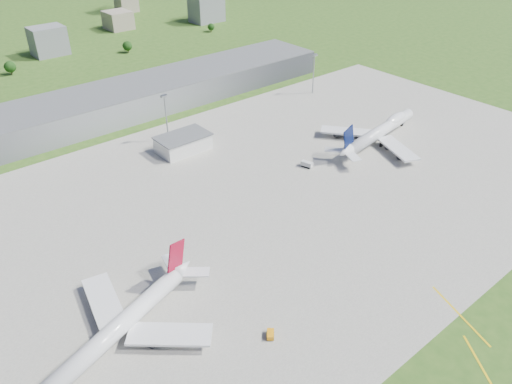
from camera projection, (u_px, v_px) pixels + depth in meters
ground at (121, 125)px, 285.93m from camera, size 1400.00×1400.00×0.00m
apron at (258, 198)px, 219.94m from camera, size 360.00×190.00×0.08m
terminal at (108, 105)px, 291.68m from camera, size 300.00×42.00×15.00m
ops_building at (183, 144)px, 256.79m from camera, size 26.00×16.00×8.00m
mast_center at (165, 110)px, 259.24m from camera, size 3.50×2.00×25.90m
mast_east at (314, 67)px, 319.11m from camera, size 3.50×2.00×25.90m
airliner_red_twin at (122, 325)px, 150.74m from camera, size 67.05×50.98×18.94m
airliner_blue_quad at (381, 131)px, 266.13m from camera, size 74.97×58.31×19.60m
tug_yellow at (270, 335)px, 152.77m from camera, size 4.13×4.24×1.86m
van_white_near at (307, 164)px, 243.18m from camera, size 4.01×6.16×2.85m
van_white_far at (358, 146)px, 260.86m from camera, size 4.97×4.34×2.38m
bldg_c at (48, 41)px, 394.84m from camera, size 26.00×20.00×22.00m
bldg_ce at (118, 20)px, 465.94m from camera, size 22.00×24.00×16.00m
bldg_e at (206, 7)px, 486.82m from camera, size 30.00×22.00×28.00m
tree_c at (10, 67)px, 356.34m from camera, size 8.10×8.10×9.90m
tree_e at (127, 46)px, 402.25m from camera, size 7.65×7.65×9.35m
tree_far_e at (211, 27)px, 458.24m from camera, size 6.30×6.30×7.70m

